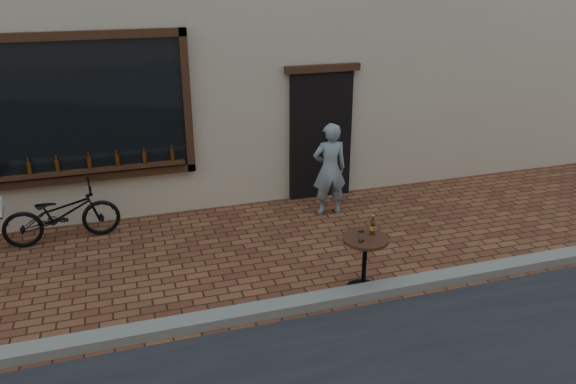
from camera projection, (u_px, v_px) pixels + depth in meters
name	position (u px, v px, depth m)	size (l,w,h in m)	color
ground	(270.00, 324.00, 6.45)	(90.00, 90.00, 0.00)	#50281A
kerb	(265.00, 310.00, 6.60)	(90.00, 0.25, 0.12)	slate
cargo_bicycle	(59.00, 214.00, 8.23)	(1.94, 0.72, 0.92)	black
bistro_table	(365.00, 253.00, 6.93)	(0.57, 0.57, 0.99)	black
pedestrian	(330.00, 169.00, 9.06)	(0.56, 0.37, 1.53)	slate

